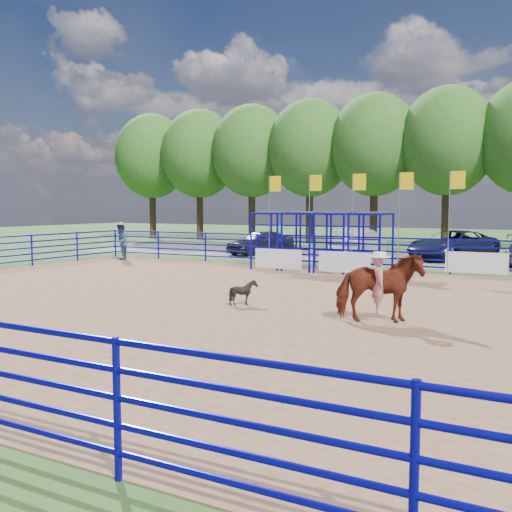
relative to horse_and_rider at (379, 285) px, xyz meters
The scene contains 12 objects.
ground 3.40m from the horse_and_rider, 163.17° to the left, with size 120.00×120.00×0.00m, color #3B6026.
arena_dirt 3.40m from the horse_and_rider, 163.17° to the left, with size 30.00×20.00×0.02m, color #976B4B.
gravel_strip 18.24m from the horse_and_rider, 99.89° to the left, with size 40.00×10.00×0.01m, color slate.
horse_and_rider is the anchor object (origin of this frame).
calf 4.11m from the horse_and_rider, behind, with size 0.59×0.67×0.74m, color black.
spectator_cowboy 18.79m from the horse_and_rider, 150.25° to the left, with size 1.12×1.17×1.95m.
car_a 19.79m from the horse_and_rider, 125.95° to the left, with size 1.70×4.22×1.44m, color black.
car_b 17.37m from the horse_and_rider, 109.45° to the left, with size 1.66×4.76×1.57m, color gray.
car_c 17.92m from the horse_and_rider, 93.70° to the left, with size 2.55×5.54×1.54m, color black.
perimeter_fence 3.28m from the horse_and_rider, 163.17° to the left, with size 30.10×20.10×1.50m.
chute_assembly 11.01m from the horse_and_rider, 117.21° to the left, with size 19.32×2.41×4.20m.
treeline 27.92m from the horse_and_rider, 96.63° to the left, with size 56.40×6.40×11.24m.
Camera 1 is at (6.92, -14.32, 2.82)m, focal length 40.00 mm.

